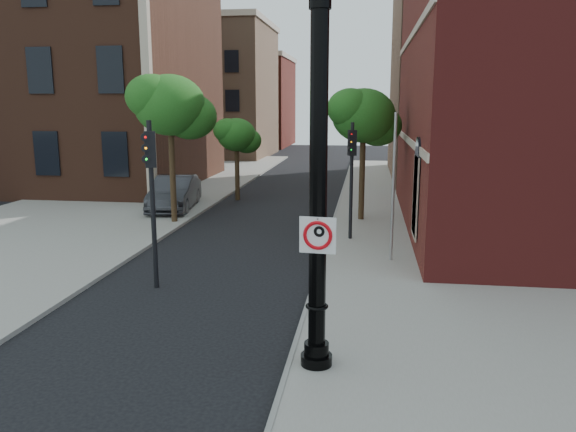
% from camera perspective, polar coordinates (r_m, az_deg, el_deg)
% --- Properties ---
extents(ground, '(120.00, 120.00, 0.00)m').
position_cam_1_polar(ground, '(10.79, -11.72, -15.91)').
color(ground, black).
rests_on(ground, ground).
extents(sidewalk_right, '(8.00, 60.00, 0.12)m').
position_cam_1_polar(sidewalk_right, '(19.77, 15.40, -3.28)').
color(sidewalk_right, gray).
rests_on(sidewalk_right, ground).
extents(sidewalk_left, '(10.00, 50.00, 0.12)m').
position_cam_1_polar(sidewalk_left, '(30.10, -16.37, 1.58)').
color(sidewalk_left, gray).
rests_on(sidewalk_left, ground).
extents(curb_edge, '(0.10, 60.00, 0.14)m').
position_cam_1_polar(curb_edge, '(19.64, 3.89, -2.95)').
color(curb_edge, gray).
rests_on(curb_edge, ground).
extents(victorian_building, '(18.60, 14.60, 17.95)m').
position_cam_1_polar(victorian_building, '(38.45, -23.24, 16.15)').
color(victorian_building, '#572F20').
rests_on(victorian_building, ground).
extents(bg_building_tan_a, '(12.00, 12.00, 12.00)m').
position_cam_1_polar(bg_building_tan_a, '(55.20, -8.30, 12.30)').
color(bg_building_tan_a, '#956E51').
rests_on(bg_building_tan_a, ground).
extents(bg_building_red, '(12.00, 12.00, 10.00)m').
position_cam_1_polar(bg_building_red, '(68.74, -4.95, 11.31)').
color(bg_building_red, maroon).
rests_on(bg_building_red, ground).
extents(bg_building_tan_b, '(22.00, 14.00, 14.00)m').
position_cam_1_polar(bg_building_tan_b, '(41.03, 26.70, 13.05)').
color(bg_building_tan_b, '#956E51').
rests_on(bg_building_tan_b, ground).
extents(lamppost, '(0.59, 0.59, 6.97)m').
position_cam_1_polar(lamppost, '(9.89, 3.07, 1.55)').
color(lamppost, black).
rests_on(lamppost, ground).
extents(no_parking_sign, '(0.65, 0.11, 0.65)m').
position_cam_1_polar(no_parking_sign, '(9.83, 3.04, -1.94)').
color(no_parking_sign, white).
rests_on(no_parking_sign, ground).
extents(parked_car, '(2.34, 5.08, 1.62)m').
position_cam_1_polar(parked_car, '(26.76, -11.44, 2.28)').
color(parked_car, '#2E2E33').
rests_on(parked_car, ground).
extents(traffic_signal_left, '(0.36, 0.40, 4.49)m').
position_cam_1_polar(traffic_signal_left, '(15.13, -13.75, 3.88)').
color(traffic_signal_left, black).
rests_on(traffic_signal_left, ground).
extents(traffic_signal_right, '(0.33, 0.38, 4.28)m').
position_cam_1_polar(traffic_signal_right, '(20.01, 6.48, 5.45)').
color(traffic_signal_right, black).
rests_on(traffic_signal_right, ground).
extents(utility_pole, '(0.09, 0.09, 4.67)m').
position_cam_1_polar(utility_pole, '(17.40, 10.64, 2.64)').
color(utility_pole, '#999999').
rests_on(utility_pole, ground).
extents(street_tree_a, '(3.37, 3.05, 6.07)m').
position_cam_1_polar(street_tree_a, '(23.32, -11.77, 10.81)').
color(street_tree_a, '#2F2112').
rests_on(street_tree_a, ground).
extents(street_tree_b, '(2.34, 2.11, 4.21)m').
position_cam_1_polar(street_tree_b, '(29.01, -5.18, 8.11)').
color(street_tree_b, '#2F2112').
rests_on(street_tree_b, ground).
extents(street_tree_c, '(3.08, 2.78, 5.54)m').
position_cam_1_polar(street_tree_c, '(23.56, 7.77, 9.92)').
color(street_tree_c, '#2F2112').
rests_on(street_tree_c, ground).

